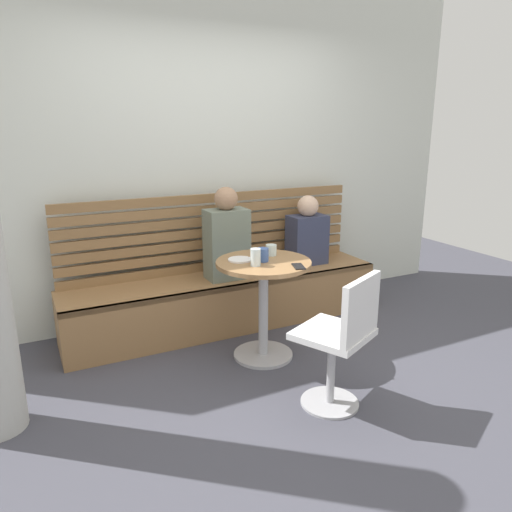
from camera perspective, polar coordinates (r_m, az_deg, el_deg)
ground at (r=3.26m, az=5.35°, el=-15.67°), size 8.00×8.00×0.00m
back_wall at (r=4.27m, az=-6.12°, el=12.25°), size 5.20×0.10×2.90m
booth_bench at (r=4.12m, az=-3.44°, el=-5.33°), size 2.70×0.52×0.44m
booth_backrest at (r=4.18m, az=-4.88°, el=2.90°), size 2.65×0.04×0.67m
cafe_table at (r=3.47m, az=0.88°, el=-4.10°), size 0.68×0.68×0.74m
white_chair at (r=2.91m, az=10.18°, el=-9.47°), size 0.53×0.53×0.85m
person_adult at (r=3.93m, az=-3.50°, el=2.13°), size 0.34×0.22×0.76m
person_child_left at (r=4.38m, az=6.08°, el=2.61°), size 0.34×0.22×0.63m
cup_glass_tall at (r=3.28m, az=-0.05°, el=-0.15°), size 0.07×0.07×0.12m
cup_mug_blue at (r=3.39m, az=0.85°, el=0.15°), size 0.08×0.08×0.09m
cup_glass_short at (r=3.54m, az=1.80°, el=0.71°), size 0.08×0.08×0.08m
plate_small at (r=3.42m, az=-1.92°, el=-0.43°), size 0.17×0.17×0.01m
phone_on_table at (r=3.28m, az=5.05°, el=-1.23°), size 0.11×0.15×0.01m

